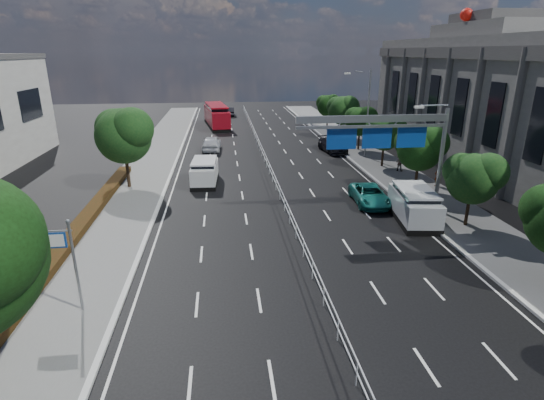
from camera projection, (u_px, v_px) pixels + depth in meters
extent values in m
plane|color=black|center=(319.00, 296.00, 19.63)|extent=(160.00, 160.00, 0.00)
cube|color=slate|center=(59.00, 312.00, 18.34)|extent=(5.00, 140.00, 0.14)
cube|color=silver|center=(119.00, 308.00, 18.62)|extent=(0.25, 140.00, 0.15)
cube|color=silver|center=(501.00, 283.00, 20.60)|extent=(0.25, 140.00, 0.15)
cube|color=silver|center=(267.00, 159.00, 40.38)|extent=(0.05, 85.00, 0.05)
cube|color=silver|center=(267.00, 164.00, 40.53)|extent=(0.05, 85.00, 0.05)
cube|color=black|center=(56.00, 256.00, 22.73)|extent=(1.00, 36.00, 0.44)
cylinder|color=gray|center=(76.00, 269.00, 17.78)|extent=(0.12, 0.12, 4.20)
sphere|color=gray|center=(68.00, 221.00, 17.07)|extent=(0.18, 0.18, 0.18)
cylinder|color=gray|center=(55.00, 231.00, 17.14)|extent=(1.30, 0.07, 0.07)
cube|color=navy|center=(49.00, 241.00, 17.24)|extent=(1.35, 0.06, 0.68)
cube|color=white|center=(49.00, 240.00, 17.27)|extent=(1.20, 0.01, 0.54)
cube|color=white|center=(49.00, 241.00, 17.21)|extent=(1.20, 0.01, 0.54)
cylinder|color=gray|center=(441.00, 162.00, 28.98)|extent=(0.28, 0.28, 7.20)
cube|color=gray|center=(374.00, 119.00, 27.43)|extent=(10.20, 0.25, 0.45)
cube|color=gray|center=(373.00, 126.00, 27.60)|extent=(10.20, 0.18, 0.18)
cylinder|color=gray|center=(434.00, 105.00, 27.61)|extent=(2.00, 0.10, 0.10)
cube|color=silver|center=(419.00, 107.00, 27.53)|extent=(0.60, 0.25, 0.15)
cube|color=navy|center=(411.00, 137.00, 28.34)|extent=(2.00, 0.08, 1.40)
cube|color=white|center=(411.00, 137.00, 28.39)|extent=(1.80, 0.02, 1.20)
cube|color=navy|center=(377.00, 138.00, 28.07)|extent=(2.00, 0.08, 1.40)
cube|color=white|center=(377.00, 138.00, 28.12)|extent=(1.80, 0.02, 1.20)
cube|color=navy|center=(342.00, 139.00, 27.81)|extent=(2.00, 0.08, 1.40)
cube|color=white|center=(341.00, 139.00, 27.86)|extent=(1.80, 0.02, 1.20)
cylinder|color=gray|center=(368.00, 115.00, 43.69)|extent=(0.16, 0.16, 9.00)
cylinder|color=gray|center=(359.00, 72.00, 42.13)|extent=(0.10, 2.40, 0.10)
cube|color=silver|center=(347.00, 73.00, 42.05)|extent=(0.60, 0.25, 0.15)
cube|color=slate|center=(515.00, 103.00, 40.90)|extent=(14.00, 36.00, 12.00)
cube|color=#4C4947|center=(452.00, 53.00, 38.59)|extent=(0.40, 36.00, 1.00)
cube|color=slate|center=(528.00, 30.00, 38.71)|extent=(13.00, 12.00, 1.20)
cube|color=#4C4947|center=(531.00, 18.00, 38.38)|extent=(12.00, 7.00, 0.90)
sphere|color=#B2140C|center=(466.00, 15.00, 37.63)|extent=(1.10, 1.10, 1.10)
cylinder|color=black|center=(127.00, 168.00, 34.59)|extent=(0.28, 0.28, 3.50)
sphere|color=#113814|center=(124.00, 136.00, 33.74)|extent=(4.40, 4.40, 4.40)
sphere|color=#113814|center=(132.00, 129.00, 32.98)|extent=(3.30, 3.30, 3.30)
sphere|color=#113814|center=(115.00, 128.00, 34.08)|extent=(3.08, 3.08, 3.08)
cylinder|color=black|center=(468.00, 208.00, 27.00)|extent=(0.21, 0.21, 2.60)
sphere|color=#113814|center=(473.00, 179.00, 26.36)|extent=(3.20, 3.20, 3.20)
sphere|color=#113814|center=(488.00, 173.00, 25.81)|extent=(2.40, 2.40, 2.40)
sphere|color=#113814|center=(461.00, 171.00, 26.61)|extent=(2.24, 2.24, 2.24)
cylinder|color=black|center=(417.00, 174.00, 33.99)|extent=(0.22, 0.22, 2.80)
sphere|color=black|center=(420.00, 149.00, 33.30)|extent=(3.50, 3.50, 3.50)
sphere|color=black|center=(432.00, 143.00, 32.70)|extent=(2.62, 2.62, 2.62)
sphere|color=black|center=(410.00, 142.00, 33.58)|extent=(2.45, 2.45, 2.45)
cylinder|color=black|center=(383.00, 154.00, 41.03)|extent=(0.22, 0.22, 2.70)
sphere|color=#113814|center=(385.00, 133.00, 40.37)|extent=(3.30, 3.30, 3.30)
sphere|color=#113814|center=(394.00, 128.00, 39.80)|extent=(2.48, 2.48, 2.47)
sphere|color=#113814|center=(377.00, 128.00, 40.63)|extent=(2.31, 2.31, 2.31)
cylinder|color=black|center=(359.00, 139.00, 48.07)|extent=(0.21, 0.21, 2.65)
sphere|color=black|center=(360.00, 122.00, 47.42)|extent=(3.20, 3.20, 3.20)
sphere|color=black|center=(367.00, 117.00, 46.86)|extent=(2.40, 2.40, 2.40)
sphere|color=black|center=(354.00, 117.00, 47.66)|extent=(2.24, 2.24, 2.24)
cylinder|color=black|center=(341.00, 127.00, 55.06)|extent=(0.23, 0.23, 2.85)
sphere|color=#113814|center=(342.00, 111.00, 54.36)|extent=(3.60, 3.60, 3.60)
sphere|color=#113814|center=(349.00, 106.00, 53.75)|extent=(2.70, 2.70, 2.70)
sphere|color=#113814|center=(336.00, 106.00, 54.65)|extent=(2.52, 2.52, 2.52)
cylinder|color=black|center=(327.00, 119.00, 62.13)|extent=(0.21, 0.21, 2.60)
sphere|color=black|center=(328.00, 106.00, 61.49)|extent=(3.10, 3.10, 3.10)
sphere|color=black|center=(333.00, 103.00, 60.95)|extent=(2.32, 2.33, 2.32)
sphere|color=black|center=(324.00, 103.00, 61.73)|extent=(2.17, 2.17, 2.17)
cube|color=black|center=(205.00, 181.00, 36.40)|extent=(2.32, 4.88, 0.34)
cube|color=silver|center=(205.00, 172.00, 36.13)|extent=(2.27, 4.78, 1.41)
cube|color=black|center=(204.00, 164.00, 35.90)|extent=(2.04, 3.47, 0.62)
cube|color=silver|center=(204.00, 160.00, 35.79)|extent=(2.13, 3.75, 0.12)
cylinder|color=black|center=(193.00, 185.00, 34.84)|extent=(0.34, 0.72, 0.70)
cylinder|color=black|center=(214.00, 184.00, 34.94)|extent=(0.34, 0.72, 0.70)
cylinder|color=black|center=(197.00, 174.00, 37.75)|extent=(0.34, 0.72, 0.70)
cylinder|color=black|center=(216.00, 174.00, 37.85)|extent=(0.34, 0.72, 0.70)
cube|color=black|center=(217.00, 126.00, 63.73)|extent=(4.09, 11.29, 0.33)
cube|color=maroon|center=(217.00, 116.00, 63.26)|extent=(4.01, 11.06, 2.24)
cube|color=black|center=(216.00, 108.00, 62.89)|extent=(3.40, 8.04, 0.99)
cube|color=maroon|center=(216.00, 105.00, 62.73)|extent=(3.59, 8.69, 0.20)
cylinder|color=black|center=(213.00, 129.00, 60.16)|extent=(0.38, 0.71, 0.68)
cylinder|color=black|center=(228.00, 128.00, 60.67)|extent=(0.38, 0.71, 0.68)
cylinder|color=black|center=(207.00, 121.00, 66.68)|extent=(0.38, 0.71, 0.68)
cylinder|color=black|center=(221.00, 121.00, 67.19)|extent=(0.38, 0.71, 0.68)
imported|color=silver|center=(212.00, 143.00, 48.17)|extent=(2.25, 5.02, 1.68)
imported|color=black|center=(230.00, 112.00, 74.25)|extent=(1.68, 4.49, 1.47)
cube|color=black|center=(413.00, 218.00, 28.42)|extent=(2.94, 5.58, 0.36)
cube|color=#B7BBBF|center=(414.00, 205.00, 28.13)|extent=(2.88, 5.47, 1.50)
cube|color=black|center=(415.00, 195.00, 27.88)|extent=(2.52, 3.99, 0.66)
cube|color=#B7BBBF|center=(416.00, 190.00, 27.77)|extent=(2.64, 4.32, 0.13)
cylinder|color=black|center=(406.00, 225.00, 26.75)|extent=(0.41, 0.78, 0.75)
cylinder|color=black|center=(436.00, 225.00, 26.72)|extent=(0.41, 0.78, 0.75)
cylinder|color=black|center=(392.00, 206.00, 29.99)|extent=(0.41, 0.78, 0.75)
cylinder|color=black|center=(419.00, 206.00, 29.97)|extent=(0.41, 0.78, 0.75)
imported|color=#197369|center=(370.00, 195.00, 31.37)|extent=(2.50, 4.99, 1.35)
imported|color=black|center=(333.00, 145.00, 47.57)|extent=(2.78, 5.39, 1.50)
imported|color=gray|center=(438.00, 176.00, 35.01)|extent=(0.63, 0.45, 1.64)
imported|color=gray|center=(400.00, 163.00, 39.46)|extent=(0.96, 0.94, 1.56)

